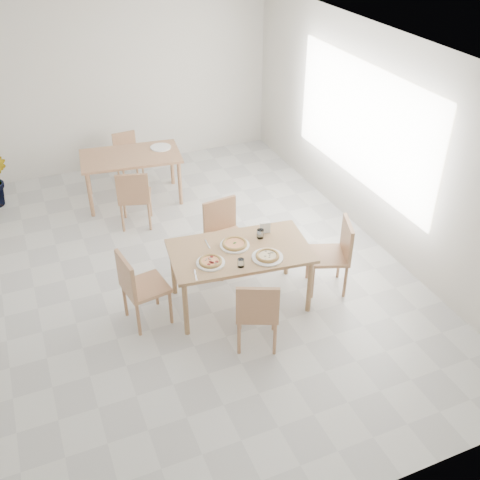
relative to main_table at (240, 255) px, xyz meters
name	(u,v)px	position (x,y,z in m)	size (l,w,h in m)	color
room	(362,124)	(2.23, 1.10, 0.83)	(7.28, 7.00, 7.00)	silver
main_table	(240,255)	(0.00, 0.00, 0.00)	(1.67, 1.08, 0.75)	tan
chair_south	(257,310)	(-0.13, -0.77, -0.16)	(0.58, 0.58, 0.89)	tan
chair_north	(224,230)	(0.11, 0.77, -0.14)	(0.51, 0.51, 0.92)	tan
chair_west	(138,285)	(-1.17, 0.10, -0.14)	(0.52, 0.52, 0.92)	tan
chair_east	(336,251)	(1.16, -0.18, -0.14)	(0.59, 0.59, 0.93)	tan
plate_margherita	(235,245)	(-0.03, 0.09, 0.09)	(0.34, 0.34, 0.02)	white
plate_mushroom	(267,257)	(0.22, -0.27, 0.09)	(0.35, 0.35, 0.02)	white
plate_pepperoni	(211,263)	(-0.40, -0.12, 0.09)	(0.31, 0.31, 0.02)	white
pizza_margherita	(235,244)	(-0.03, 0.09, 0.11)	(0.31, 0.31, 0.03)	#E2BB6A
pizza_mushroom	(267,256)	(0.22, -0.27, 0.11)	(0.33, 0.33, 0.03)	#E2BB6A
pizza_pepperoni	(210,261)	(-0.40, -0.12, 0.11)	(0.33, 0.33, 0.03)	#E2BB6A
tumbler_a	(260,234)	(0.31, 0.13, 0.13)	(0.08, 0.08, 0.11)	white
tumbler_b	(241,263)	(-0.12, -0.30, 0.13)	(0.07, 0.07, 0.10)	white
napkin_holder	(265,228)	(0.41, 0.21, 0.15)	(0.14, 0.08, 0.14)	silver
fork_a	(196,275)	(-0.62, -0.26, 0.08)	(0.02, 0.20, 0.01)	silver
fork_b	(208,244)	(-0.30, 0.24, 0.08)	(0.02, 0.19, 0.01)	silver
second_table	(131,160)	(-0.55, 2.96, -0.01)	(1.57, 1.02, 0.75)	tan
chair_back_s	(134,195)	(-0.71, 2.14, -0.15)	(0.55, 0.55, 0.90)	tan
chair_back_n	(127,153)	(-0.45, 3.72, -0.23)	(0.41, 0.41, 0.77)	tan
plate_empty	(161,147)	(-0.05, 3.04, 0.09)	(0.32, 0.32, 0.02)	white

